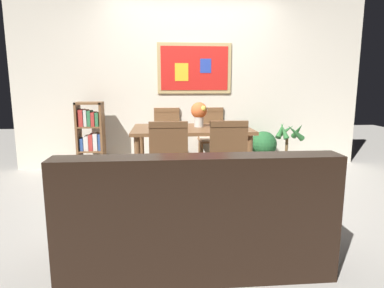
% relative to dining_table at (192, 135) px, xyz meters
% --- Properties ---
extents(ground_plane, '(12.00, 12.00, 0.00)m').
position_rel_dining_table_xyz_m(ground_plane, '(0.07, -0.46, -0.63)').
color(ground_plane, '#B7B2A8').
extents(wall_back_with_painting, '(5.20, 0.14, 2.60)m').
position_rel_dining_table_xyz_m(wall_back_with_painting, '(0.08, 0.96, 0.67)').
color(wall_back_with_painting, beige).
rests_on(wall_back_with_painting, ground_plane).
extents(dining_table, '(1.46, 0.90, 0.73)m').
position_rel_dining_table_xyz_m(dining_table, '(0.00, 0.00, 0.00)').
color(dining_table, brown).
rests_on(dining_table, ground_plane).
extents(dining_chair_near_left, '(0.40, 0.41, 0.91)m').
position_rel_dining_table_xyz_m(dining_chair_near_left, '(-0.30, -0.80, -0.10)').
color(dining_chair_near_left, brown).
rests_on(dining_chair_near_left, ground_plane).
extents(dining_chair_far_right, '(0.40, 0.41, 0.91)m').
position_rel_dining_table_xyz_m(dining_chair_far_right, '(0.37, 0.79, -0.10)').
color(dining_chair_far_right, brown).
rests_on(dining_chair_far_right, ground_plane).
extents(dining_chair_far_left, '(0.40, 0.41, 0.91)m').
position_rel_dining_table_xyz_m(dining_chair_far_left, '(-0.30, 0.78, -0.10)').
color(dining_chair_far_left, brown).
rests_on(dining_chair_far_left, ground_plane).
extents(dining_chair_near_right, '(0.40, 0.41, 0.91)m').
position_rel_dining_table_xyz_m(dining_chair_near_right, '(0.30, -0.80, -0.10)').
color(dining_chair_near_right, brown).
rests_on(dining_chair_near_right, ground_plane).
extents(leather_couch, '(1.80, 0.84, 0.84)m').
position_rel_dining_table_xyz_m(leather_couch, '(-0.14, -1.90, -0.32)').
color(leather_couch, black).
rests_on(leather_couch, ground_plane).
extents(bookshelf, '(0.36, 0.28, 1.02)m').
position_rel_dining_table_xyz_m(bookshelf, '(-1.36, 0.60, -0.16)').
color(bookshelf, brown).
rests_on(bookshelf, ground_plane).
extents(potted_ivy, '(0.39, 0.39, 0.56)m').
position_rel_dining_table_xyz_m(potted_ivy, '(1.15, 0.70, -0.33)').
color(potted_ivy, '#B2ADA3').
rests_on(potted_ivy, ground_plane).
extents(potted_palm, '(0.38, 0.42, 0.76)m').
position_rel_dining_table_xyz_m(potted_palm, '(1.35, 0.26, -0.34)').
color(potted_palm, '#4C4742').
rests_on(potted_palm, ground_plane).
extents(flower_vase, '(0.22, 0.21, 0.31)m').
position_rel_dining_table_xyz_m(flower_vase, '(0.10, 0.06, 0.28)').
color(flower_vase, beige).
rests_on(flower_vase, dining_table).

